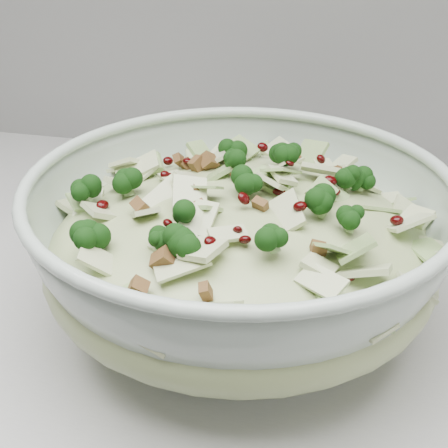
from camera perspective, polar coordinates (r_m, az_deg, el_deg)
name	(u,v)px	position (r m, az deg, el deg)	size (l,w,h in m)	color
mixing_bowl	(240,250)	(0.52, 1.44, -2.36)	(0.43, 0.43, 0.14)	#ABBCAF
salad	(240,226)	(0.51, 1.47, -0.20)	(0.43, 0.43, 0.14)	#A1AF78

